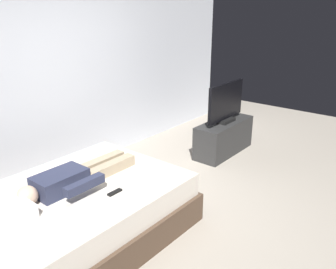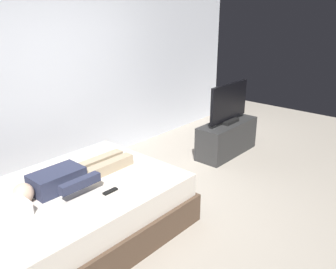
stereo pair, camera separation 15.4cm
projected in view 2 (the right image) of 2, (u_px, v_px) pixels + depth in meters
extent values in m
plane|color=#ADA393|center=(172.00, 221.00, 3.76)|extent=(10.00, 10.00, 0.00)
cube|color=silver|center=(81.00, 65.00, 4.77)|extent=(6.40, 0.10, 2.80)
cube|color=brown|center=(75.00, 222.00, 3.48)|extent=(2.07, 1.51, 0.30)
cube|color=silver|center=(73.00, 198.00, 3.39)|extent=(1.99, 1.43, 0.24)
cube|color=#2D334C|center=(57.00, 180.00, 3.29)|extent=(0.48, 0.28, 0.18)
sphere|color=beige|center=(23.00, 193.00, 3.06)|extent=(0.18, 0.18, 0.18)
cube|color=tan|center=(108.00, 167.00, 3.63)|extent=(0.60, 0.11, 0.11)
cube|color=tan|center=(98.00, 163.00, 3.73)|extent=(0.60, 0.11, 0.11)
cube|color=#2D334C|center=(80.00, 183.00, 3.14)|extent=(0.40, 0.08, 0.08)
cube|color=black|center=(110.00, 191.00, 3.25)|extent=(0.15, 0.04, 0.02)
cube|color=#2D2D2D|center=(227.00, 138.00, 5.40)|extent=(1.10, 0.40, 0.50)
cube|color=black|center=(228.00, 121.00, 5.31)|extent=(0.32, 0.20, 0.05)
cube|color=black|center=(229.00, 102.00, 5.20)|extent=(0.88, 0.05, 0.54)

